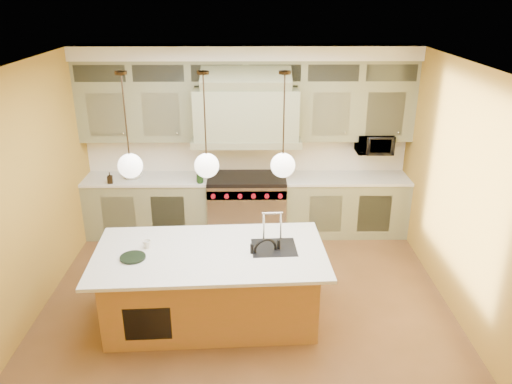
{
  "coord_description": "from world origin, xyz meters",
  "views": [
    {
      "loc": [
        0.06,
        -5.05,
        3.64
      ],
      "look_at": [
        0.13,
        0.7,
        1.29
      ],
      "focal_mm": 35.0,
      "sensor_mm": 36.0,
      "label": 1
    }
  ],
  "objects_px": {
    "counter_stool": "(269,281)",
    "range": "(247,205)",
    "microwave": "(374,143)",
    "kitchen_island": "(212,284)"
  },
  "relations": [
    {
      "from": "counter_stool",
      "to": "range",
      "type": "bearing_deg",
      "value": 77.87
    },
    {
      "from": "range",
      "to": "microwave",
      "type": "distance_m",
      "value": 2.18
    },
    {
      "from": "counter_stool",
      "to": "microwave",
      "type": "xyz_separation_m",
      "value": [
        1.69,
        2.52,
        0.84
      ]
    },
    {
      "from": "kitchen_island",
      "to": "microwave",
      "type": "xyz_separation_m",
      "value": [
        2.34,
        2.36,
        0.98
      ]
    },
    {
      "from": "kitchen_island",
      "to": "microwave",
      "type": "relative_size",
      "value": 4.88
    },
    {
      "from": "range",
      "to": "microwave",
      "type": "bearing_deg",
      "value": 3.12
    },
    {
      "from": "range",
      "to": "kitchen_island",
      "type": "height_order",
      "value": "kitchen_island"
    },
    {
      "from": "range",
      "to": "counter_stool",
      "type": "xyz_separation_m",
      "value": [
        0.26,
        -2.42,
        0.12
      ]
    },
    {
      "from": "kitchen_island",
      "to": "counter_stool",
      "type": "bearing_deg",
      "value": -16.95
    },
    {
      "from": "kitchen_island",
      "to": "counter_stool",
      "type": "distance_m",
      "value": 0.69
    }
  ]
}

